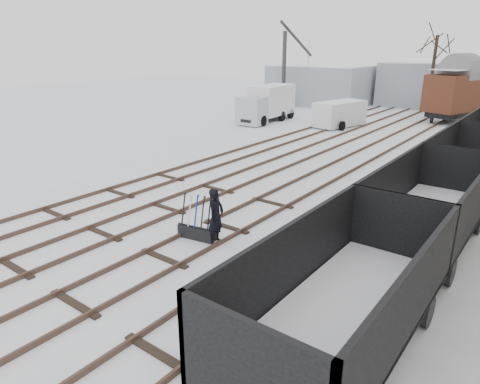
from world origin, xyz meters
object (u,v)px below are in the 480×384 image
Objects in this scene: box_van_wagon at (457,92)px; crane at (284,86)px; lorry at (267,103)px; worker at (216,217)px; freight_wagon_a at (342,313)px; panel_van at (340,114)px; ground_frame at (197,230)px.

crane is (-15.97, -1.03, -0.29)m from box_van_wagon.
worker is at bearing -62.63° from lorry.
lorry is 0.78× the size of crane.
freight_wagon_a is 1.36× the size of panel_van.
ground_frame is at bearing -63.44° from panel_van.
crane is (-15.15, 28.82, 1.29)m from worker.
box_van_wagon is (0.83, 29.85, 1.58)m from worker.
panel_van is (-11.32, 24.54, 0.01)m from freight_wagon_a.
worker is 0.39× the size of panel_van.
worker is at bearing -72.41° from box_van_wagon.
panel_van is at bearing 11.14° from lorry.
freight_wagon_a is at bearing -43.89° from crane.
worker is 0.28× the size of freight_wagon_a.
box_van_wagon is at bearing -9.49° from worker.
box_van_wagon is 1.31× the size of panel_van.
crane reaches higher than ground_frame.
ground_frame is 0.18× the size of crane.
panel_van is (5.91, 1.42, -0.49)m from lorry.
freight_wagon_a is 37.53m from crane.
freight_wagon_a is at bearing -122.74° from worker.
worker is 6.02m from freight_wagon_a.
box_van_wagon reaches higher than panel_van.
ground_frame is at bearing -64.35° from lorry.
lorry is at bearing 21.85° from worker.
freight_wagon_a is 0.99× the size of lorry.
panel_van is at bearing 93.57° from ground_frame.
panel_van is at bearing 114.76° from freight_wagon_a.
box_van_wagon is at bearing 63.07° from panel_van.
box_van_wagon reaches higher than freight_wagon_a.
crane reaches higher than freight_wagon_a.
worker is 0.22× the size of crane.
panel_van reaches higher than ground_frame.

